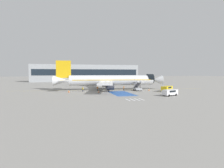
# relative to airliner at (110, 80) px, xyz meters

# --- Properties ---
(ground_plane) EXTENTS (600.00, 600.00, 0.00)m
(ground_plane) POSITION_rel_airliner_xyz_m (0.97, 0.33, -3.67)
(ground_plane) COLOR gray
(apron_leadline_yellow) EXTENTS (75.88, 8.09, 0.01)m
(apron_leadline_yellow) POSITION_rel_airliner_xyz_m (0.67, -0.07, -3.67)
(apron_leadline_yellow) COLOR gold
(apron_leadline_yellow) RESTS_ON ground_plane
(apron_stand_patch_blue) EXTENTS (6.23, 13.95, 0.01)m
(apron_stand_patch_blue) POSITION_rel_airliner_xyz_m (0.67, -12.57, -3.67)
(apron_stand_patch_blue) COLOR #2856A8
(apron_stand_patch_blue) RESTS_ON ground_plane
(apron_walkway_bar_0) EXTENTS (0.44, 3.60, 0.01)m
(apron_walkway_bar_0) POSITION_rel_airliner_xyz_m (-1.73, -25.79, -3.67)
(apron_walkway_bar_0) COLOR silver
(apron_walkway_bar_0) RESTS_ON ground_plane
(apron_walkway_bar_1) EXTENTS (0.44, 3.60, 0.01)m
(apron_walkway_bar_1) POSITION_rel_airliner_xyz_m (-0.53, -25.79, -3.67)
(apron_walkway_bar_1) COLOR silver
(apron_walkway_bar_1) RESTS_ON ground_plane
(apron_walkway_bar_2) EXTENTS (0.44, 3.60, 0.01)m
(apron_walkway_bar_2) POSITION_rel_airliner_xyz_m (0.67, -25.79, -3.67)
(apron_walkway_bar_2) COLOR silver
(apron_walkway_bar_2) RESTS_ON ground_plane
(apron_walkway_bar_3) EXTENTS (0.44, 3.60, 0.01)m
(apron_walkway_bar_3) POSITION_rel_airliner_xyz_m (1.87, -25.79, -3.67)
(apron_walkway_bar_3) COLOR silver
(apron_walkway_bar_3) RESTS_ON ground_plane
(airliner) EXTENTS (42.47, 34.42, 11.11)m
(airliner) POSITION_rel_airliner_xyz_m (0.00, 0.00, 0.00)
(airliner) COLOR silver
(airliner) RESTS_ON ground_plane
(boarding_stairs_forward) EXTENTS (2.69, 5.40, 3.93)m
(boarding_stairs_forward) POSITION_rel_airliner_xyz_m (9.03, -5.44, -2.69)
(boarding_stairs_forward) COLOR #ADB2BA
(boarding_stairs_forward) RESTS_ON ground_plane
(fuel_tanker) EXTENTS (9.55, 2.92, 3.65)m
(fuel_tanker) POSITION_rel_airliner_xyz_m (-5.13, 24.78, -1.81)
(fuel_tanker) COLOR #38383D
(fuel_tanker) RESTS_ON ground_plane
(service_van_0) EXTENTS (5.52, 4.81, 1.93)m
(service_van_0) POSITION_rel_airliner_xyz_m (17.69, -11.33, -2.50)
(service_van_0) COLOR yellow
(service_van_0) RESTS_ON ground_plane
(service_van_1) EXTENTS (5.41, 3.55, 1.75)m
(service_van_1) POSITION_rel_airliner_xyz_m (12.43, -21.56, -2.60)
(service_van_1) COLOR silver
(service_van_1) RESTS_ON ground_plane
(ground_crew_0) EXTENTS (0.47, 0.47, 1.60)m
(ground_crew_0) POSITION_rel_airliner_xyz_m (-10.82, -4.16, -2.76)
(ground_crew_0) COLOR #191E38
(ground_crew_0) RESTS_ON ground_plane
(ground_crew_1) EXTENTS (0.44, 0.25, 1.63)m
(ground_crew_1) POSITION_rel_airliner_xyz_m (-5.40, -2.59, -2.74)
(ground_crew_1) COLOR #191E38
(ground_crew_1) RESTS_ON ground_plane
(ground_crew_2) EXTENTS (0.45, 0.48, 1.80)m
(ground_crew_2) POSITION_rel_airliner_xyz_m (-2.08, -6.30, -2.63)
(ground_crew_2) COLOR #2D2D33
(ground_crew_2) RESTS_ON ground_plane
(ground_crew_3) EXTENTS (0.45, 0.48, 1.72)m
(ground_crew_3) POSITION_rel_airliner_xyz_m (4.20, -4.26, -2.68)
(ground_crew_3) COLOR black
(ground_crew_3) RESTS_ON ground_plane
(traffic_cone_0) EXTENTS (0.62, 0.62, 0.69)m
(traffic_cone_0) POSITION_rel_airliner_xyz_m (-15.56, -5.10, -3.32)
(traffic_cone_0) COLOR orange
(traffic_cone_0) RESTS_ON ground_plane
(traffic_cone_1) EXTENTS (0.48, 0.48, 0.53)m
(traffic_cone_1) POSITION_rel_airliner_xyz_m (-5.83, -7.87, -3.40)
(traffic_cone_1) COLOR orange
(traffic_cone_1) RESTS_ON ground_plane
(traffic_cone_2) EXTENTS (0.53, 0.53, 0.59)m
(traffic_cone_2) POSITION_rel_airliner_xyz_m (13.38, -6.22, -3.37)
(traffic_cone_2) COLOR orange
(traffic_cone_2) RESTS_ON ground_plane
(terminal_building) EXTENTS (81.31, 12.10, 12.86)m
(terminal_building) POSITION_rel_airliner_xyz_m (-1.88, 72.05, 2.76)
(terminal_building) COLOR #9EA3A8
(terminal_building) RESTS_ON ground_plane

